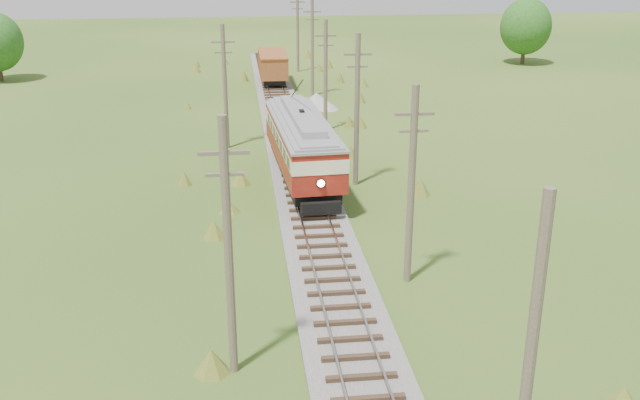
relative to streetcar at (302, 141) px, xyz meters
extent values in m
cube|color=#605B54|center=(0.00, 2.69, -2.61)|extent=(3.60, 96.00, 0.25)
cube|color=#726659|center=(-0.72, 2.69, -2.25)|extent=(0.08, 96.00, 0.17)
cube|color=#726659|center=(0.72, 2.69, -2.25)|extent=(0.08, 96.00, 0.17)
cube|color=#2D2116|center=(0.00, 2.69, -2.40)|extent=(2.40, 96.00, 0.16)
cube|color=black|center=(0.00, 0.00, -1.70)|extent=(3.16, 11.79, 0.48)
cube|color=maroon|center=(0.00, 0.00, -0.64)|extent=(3.66, 12.83, 1.16)
cube|color=#ECE5C1|center=(0.00, 0.00, 0.31)|extent=(3.69, 12.89, 0.74)
cube|color=black|center=(0.00, 0.00, 0.31)|extent=(3.69, 12.32, 0.58)
cube|color=maroon|center=(0.00, 0.00, 0.84)|extent=(3.66, 12.83, 0.32)
cube|color=gray|center=(0.00, 0.00, 1.19)|extent=(3.72, 12.96, 0.40)
cube|color=gray|center=(0.00, 0.00, 1.55)|extent=(1.86, 9.57, 0.42)
sphere|color=#FFF2BF|center=(0.36, -6.41, -0.48)|extent=(0.38, 0.38, 0.38)
cylinder|color=black|center=(-0.11, 1.90, 2.74)|extent=(0.34, 4.92, 2.04)
cylinder|color=black|center=(-0.53, -4.83, -1.75)|extent=(0.17, 0.85, 0.85)
cylinder|color=black|center=(1.06, -4.74, -1.75)|extent=(0.17, 0.85, 0.85)
cylinder|color=black|center=(-1.06, 4.75, -1.75)|extent=(0.17, 0.85, 0.85)
cylinder|color=black|center=(0.53, 4.84, -1.75)|extent=(0.17, 0.85, 0.85)
cube|color=black|center=(0.00, 31.15, -1.82)|extent=(2.14, 7.25, 0.50)
cube|color=brown|center=(0.00, 31.15, -0.57)|extent=(2.67, 8.05, 2.01)
cube|color=brown|center=(0.00, 31.15, 0.49)|extent=(2.72, 8.21, 0.12)
cylinder|color=black|center=(-0.77, 28.75, -1.77)|extent=(0.13, 0.80, 0.80)
cylinder|color=black|center=(0.74, 28.74, -1.77)|extent=(0.13, 0.80, 0.80)
cylinder|color=black|center=(-0.74, 33.57, -1.77)|extent=(0.13, 0.80, 0.80)
cylinder|color=black|center=(0.77, 33.56, -1.77)|extent=(0.13, 0.80, 0.80)
cone|color=gray|center=(3.22, 20.76, -2.09)|extent=(3.40, 3.40, 1.28)
cone|color=gray|center=(4.07, 19.70, -2.36)|extent=(1.91, 1.91, 0.74)
cylinder|color=brown|center=(3.10, -26.31, 1.67)|extent=(0.30, 0.30, 8.80)
cylinder|color=brown|center=(3.30, -13.31, 1.57)|extent=(0.30, 0.30, 8.60)
cube|color=brown|center=(3.30, -13.31, 4.67)|extent=(1.60, 0.12, 0.12)
cube|color=brown|center=(3.30, -13.31, 3.97)|extent=(1.20, 0.10, 0.10)
cylinder|color=brown|center=(3.20, -0.31, 1.77)|extent=(0.30, 0.30, 9.00)
cube|color=brown|center=(3.20, -0.31, 5.07)|extent=(1.60, 0.12, 0.12)
cube|color=brown|center=(3.20, -0.31, 4.37)|extent=(1.20, 0.10, 0.10)
cylinder|color=brown|center=(3.00, 12.69, 1.47)|extent=(0.30, 0.30, 8.40)
cube|color=brown|center=(3.00, 12.69, 4.47)|extent=(1.60, 0.12, 0.12)
cube|color=brown|center=(3.00, 12.69, 3.77)|extent=(1.20, 0.10, 0.10)
cylinder|color=brown|center=(3.40, 25.69, 1.72)|extent=(0.30, 0.30, 8.90)
cube|color=brown|center=(3.40, 25.69, 4.97)|extent=(1.60, 0.12, 0.12)
cube|color=brown|center=(3.40, 25.69, 4.27)|extent=(1.20, 0.10, 0.10)
cylinder|color=brown|center=(3.20, 38.69, 1.62)|extent=(0.30, 0.30, 8.70)
cube|color=brown|center=(3.20, 38.69, 4.77)|extent=(1.60, 0.12, 0.12)
cube|color=brown|center=(3.20, 38.69, 4.07)|extent=(1.20, 0.10, 0.10)
cylinder|color=brown|center=(-4.20, -19.31, 1.77)|extent=(0.30, 0.30, 9.00)
cube|color=brown|center=(-4.20, -19.31, 5.07)|extent=(1.60, 0.12, 0.12)
cube|color=brown|center=(-4.20, -19.31, 4.37)|extent=(1.20, 0.10, 0.10)
cylinder|color=brown|center=(-4.50, 8.69, 1.57)|extent=(0.30, 0.30, 8.60)
cube|color=brown|center=(-4.50, 8.69, 4.67)|extent=(1.60, 0.12, 0.12)
cube|color=brown|center=(-4.50, 8.69, 3.97)|extent=(1.20, 0.10, 0.10)
cylinder|color=#38281C|center=(-28.00, 36.69, -1.56)|extent=(0.50, 0.50, 2.34)
cylinder|color=#38281C|center=(30.00, 40.69, -1.47)|extent=(0.50, 0.50, 2.52)
ellipsoid|color=#244D17|center=(30.00, 40.69, 1.61)|extent=(5.88, 5.88, 6.47)
camera|label=1|loc=(-3.73, -40.51, 11.27)|focal=40.00mm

